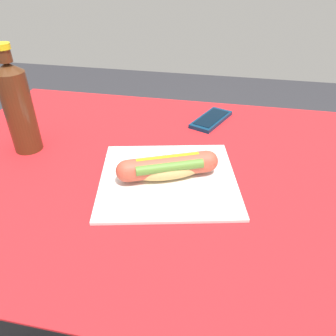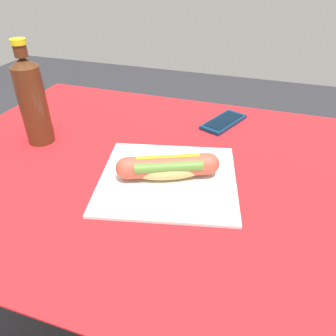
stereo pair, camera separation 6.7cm
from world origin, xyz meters
The scene contains 5 objects.
dining_table centered at (0.00, 0.00, 0.61)m, with size 1.23×0.79×0.75m.
paper_wrapper centered at (0.04, 0.04, 0.76)m, with size 0.28×0.27×0.01m, color silver.
hot_dog centered at (0.04, 0.04, 0.79)m, with size 0.20×0.12×0.05m.
cell_phone centered at (-0.02, -0.26, 0.76)m, with size 0.11×0.16×0.01m.
soda_bottle centered at (0.40, -0.02, 0.86)m, with size 0.06×0.06×0.25m.
Camera 2 is at (-0.13, 0.57, 1.16)m, focal length 34.87 mm.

